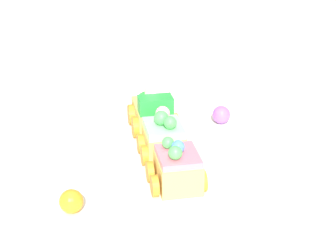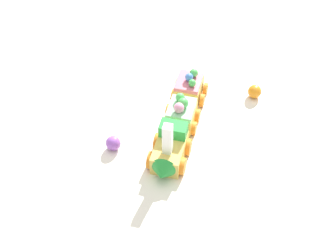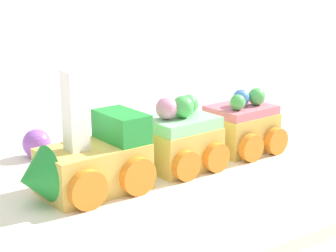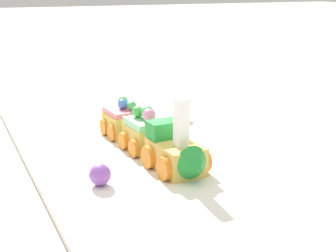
% 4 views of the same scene
% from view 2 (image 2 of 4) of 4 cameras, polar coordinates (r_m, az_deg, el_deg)
% --- Properties ---
extents(ground_plane, '(10.00, 10.00, 0.00)m').
position_cam_2_polar(ground_plane, '(0.93, 0.77, -1.20)').
color(ground_plane, beige).
extents(display_board, '(0.75, 0.34, 0.01)m').
position_cam_2_polar(display_board, '(0.92, 0.77, -0.95)').
color(display_board, white).
rests_on(display_board, ground_plane).
extents(cake_train_locomotive, '(0.11, 0.07, 0.10)m').
position_cam_2_polar(cake_train_locomotive, '(0.85, 0.09, -3.25)').
color(cake_train_locomotive, '#E0BC56').
rests_on(cake_train_locomotive, display_board).
extents(cake_car_mint, '(0.07, 0.07, 0.07)m').
position_cam_2_polar(cake_car_mint, '(0.91, 1.61, 1.38)').
color(cake_car_mint, '#E0BC56').
rests_on(cake_car_mint, display_board).
extents(cake_car_strawberry, '(0.07, 0.07, 0.06)m').
position_cam_2_polar(cake_car_strawberry, '(0.97, 2.70, 4.57)').
color(cake_car_strawberry, '#E0BC56').
rests_on(cake_car_strawberry, display_board).
extents(gumball_orange, '(0.03, 0.03, 0.03)m').
position_cam_2_polar(gumball_orange, '(1.00, 10.51, 4.17)').
color(gumball_orange, orange).
rests_on(gumball_orange, display_board).
extents(gumball_purple, '(0.03, 0.03, 0.03)m').
position_cam_2_polar(gumball_purple, '(0.88, -6.70, -2.09)').
color(gumball_purple, '#9956C6').
rests_on(gumball_purple, display_board).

